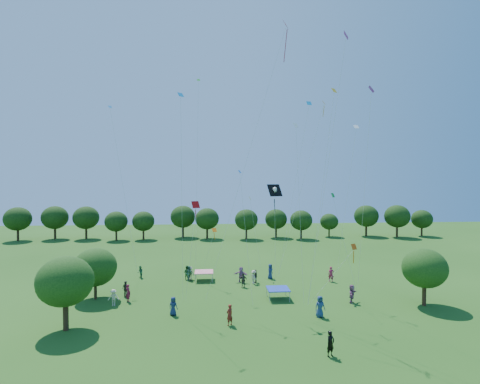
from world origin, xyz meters
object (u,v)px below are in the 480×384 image
tent_blue (278,289)px  red_high_kite (272,75)px  man_in_black (331,344)px  near_tree_east (425,268)px  near_tree_north (95,267)px  tent_red_stripe (204,272)px  near_tree_west (65,281)px  pirate_kite (275,191)px

tent_blue → red_high_kite: bearing=-117.0°
man_in_black → near_tree_east: bearing=8.5°
near_tree_north → red_high_kite: red_high_kite is taller
near_tree_north → tent_red_stripe: (10.89, 6.16, -2.23)m
near_tree_east → tent_blue: (-13.78, 2.94, -2.58)m
red_high_kite → tent_red_stripe: bearing=125.1°
near_tree_west → tent_blue: 19.84m
near_tree_north → tent_blue: size_ratio=2.36×
near_tree_north → tent_blue: near_tree_north is taller
man_in_black → pirate_kite: (-2.32, 9.47, 10.22)m
near_tree_east → tent_red_stripe: bearing=153.9°
tent_red_stripe → tent_blue: bearing=-44.6°
near_tree_east → red_high_kite: red_high_kite is taller
tent_blue → pirate_kite: size_ratio=0.21×
tent_blue → red_high_kite: (-0.99, -1.95, 21.01)m
pirate_kite → near_tree_west: bearing=-168.8°
near_tree_east → pirate_kite: (-14.65, -0.09, 7.49)m
man_in_black → pirate_kite: size_ratio=0.17×
near_tree_north → pirate_kite: 19.87m
tent_red_stripe → red_high_kite: (6.69, -9.52, 21.01)m
man_in_black → red_high_kite: (-2.44, 10.55, 21.16)m
near_tree_east → tent_blue: size_ratio=2.51×
near_tree_west → tent_blue: (18.51, 6.51, -2.95)m
near_tree_east → tent_blue: near_tree_east is taller
near_tree_north → tent_red_stripe: 12.71m
near_tree_north → near_tree_east: bearing=-7.6°
tent_blue → near_tree_west: bearing=-160.6°
near_tree_north → man_in_black: bearing=-34.8°
near_tree_north → pirate_kite: (17.71, -4.44, 7.84)m
near_tree_north → man_in_black: 24.50m
tent_blue → pirate_kite: bearing=-106.0°
near_tree_west → pirate_kite: 19.34m
tent_red_stripe → pirate_kite: pirate_kite is taller
near_tree_west → tent_red_stripe: size_ratio=2.73×
man_in_black → red_high_kite: bearing=73.7°
near_tree_east → tent_red_stripe: size_ratio=2.51×
tent_red_stripe → pirate_kite: 16.13m
tent_red_stripe → man_in_black: 22.04m
pirate_kite → tent_blue: bearing=74.0°
man_in_black → near_tree_north: bearing=115.9°
tent_red_stripe → near_tree_west: bearing=-127.5°
pirate_kite → near_tree_north: bearing=165.9°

